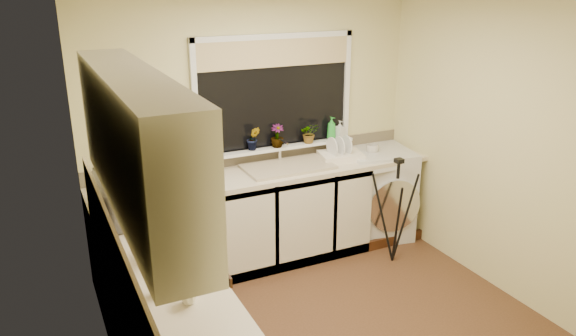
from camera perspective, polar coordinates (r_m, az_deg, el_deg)
The scene contains 30 objects.
floor at distance 4.48m, azimuth 4.52°, elevation -15.99°, with size 3.20×3.20×0.00m, color brown.
wall_back at distance 5.19m, azimuth -3.44°, elevation 4.06°, with size 3.20×3.20×0.00m, color beige.
wall_front at distance 2.84m, azimuth 20.75°, elevation -10.52°, with size 3.20×3.20×0.00m, color beige.
wall_left at distance 3.43m, azimuth -18.83°, elevation -5.07°, with size 3.00×3.00×0.00m, color beige.
wall_right at distance 4.88m, azimuth 21.40°, elevation 1.78°, with size 3.00×3.00×0.00m, color beige.
base_cabinet_back at distance 5.09m, azimuth -5.37°, elevation -5.85°, with size 2.55×0.60×0.86m, color silver.
worktop_back at distance 5.03m, azimuth -2.06°, elevation -0.54°, with size 3.20×0.60×0.04m, color beige.
worktop_left at distance 3.36m, azimuth -12.32°, elevation -11.59°, with size 0.60×2.40×0.04m, color beige.
upper_cabinet at distance 2.84m, azimuth -15.63°, elevation 2.63°, with size 0.28×1.90×0.70m, color silver.
splashback_left at distance 3.20m, azimuth -17.69°, elevation -8.70°, with size 0.02×2.40×0.45m, color beige.
splashback_back at distance 5.25m, azimuth -3.34°, elevation 1.34°, with size 3.20×0.02×0.14m, color beige.
window_glass at distance 5.18m, azimuth -1.39°, elevation 7.75°, with size 1.50×0.02×1.00m, color black.
window_blind at distance 5.09m, azimuth -1.30°, elevation 11.84°, with size 1.50×0.02×0.25m, color tan.
windowsill at distance 5.26m, azimuth -1.10°, elevation 2.13°, with size 1.60×0.14×0.03m, color white.
sink at distance 5.09m, azimuth -0.01°, elevation 0.14°, with size 0.82×0.46×0.03m, color tan.
faucet at distance 5.22m, azimuth -0.86°, elevation 1.83°, with size 0.03×0.03×0.24m, color silver.
washing_machine at distance 5.77m, azimuth 9.07°, elevation -2.56°, with size 0.65×0.63×0.93m, color silver.
laptop at distance 4.81m, azimuth -9.53°, elevation -0.68°, with size 0.39×0.37×0.23m.
kettle at distance 3.55m, azimuth -13.11°, elevation -7.40°, with size 0.18×0.18×0.23m, color white.
dish_rack at distance 5.37m, azimuth 5.51°, elevation 1.27°, with size 0.41×0.31×0.06m, color white.
tripod at distance 5.22m, azimuth 11.12°, elevation -4.42°, with size 0.50×0.50×1.03m, color black, non-canonical shape.
steel_jar at distance 3.19m, azimuth -13.36°, elevation -11.81°, with size 0.08×0.08×0.11m, color silver.
microwave at distance 4.19m, azimuth -15.94°, elevation -2.74°, with size 0.59×0.40×0.32m, color silver.
plant_b at distance 5.11m, azimuth -3.62°, elevation 3.09°, with size 0.12×0.10×0.22m, color #999999.
plant_c at distance 5.19m, azimuth -1.13°, elevation 3.36°, with size 0.12×0.12×0.22m, color #999999.
plant_d at distance 5.33m, azimuth 2.24°, elevation 3.65°, with size 0.18×0.15×0.20m, color #999999.
soap_bottle_green at distance 5.47m, azimuth 4.54°, elevation 4.15°, with size 0.09×0.09×0.23m, color green.
soap_bottle_clear at distance 5.51m, azimuth 5.40°, elevation 3.99°, with size 0.08×0.08×0.18m, color #999999.
cup_back at distance 5.55m, azimuth 8.77°, elevation 1.94°, with size 0.13×0.13×0.10m, color beige.
cup_left at distance 3.09m, azimuth -10.34°, elevation -12.85°, with size 0.11×0.11×0.10m, color beige.
Camera 1 is at (-1.89, -3.14, 2.57)m, focal length 34.21 mm.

